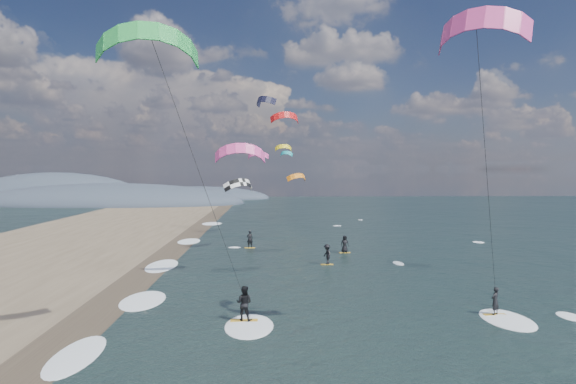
{
  "coord_description": "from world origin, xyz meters",
  "views": [
    {
      "loc": [
        -2.05,
        -15.35,
        8.3
      ],
      "look_at": [
        -1.0,
        12.0,
        7.0
      ],
      "focal_mm": 30.0,
      "sensor_mm": 36.0,
      "label": 1
    }
  ],
  "objects": [
    {
      "name": "wet_sand_strip",
      "position": [
        -12.0,
        10.0,
        0.0
      ],
      "size": [
        3.0,
        240.0,
        0.0
      ],
      "primitive_type": "cube",
      "color": "#382D23",
      "rests_on": "ground"
    },
    {
      "name": "coastal_hills",
      "position": [
        -44.84,
        107.86,
        0.0
      ],
      "size": [
        80.0,
        41.0,
        15.0
      ],
      "color": "#3D4756",
      "rests_on": "ground"
    },
    {
      "name": "kitesurfer_near_a",
      "position": [
        7.64,
        6.26,
        11.61
      ],
      "size": [
        7.66,
        9.18,
        15.68
      ],
      "color": "gold",
      "rests_on": "ground"
    },
    {
      "name": "kitesurfer_near_b",
      "position": [
        -5.87,
        6.24,
        9.94
      ],
      "size": [
        7.33,
        8.7,
        14.86
      ],
      "color": "gold",
      "rests_on": "ground"
    },
    {
      "name": "far_kitesurfers",
      "position": [
        2.21,
        29.56,
        0.9
      ],
      "size": [
        10.64,
        10.06,
        1.85
      ],
      "color": "gold",
      "rests_on": "ground"
    },
    {
      "name": "bg_kite_field",
      "position": [
        -1.65,
        50.18,
        11.39
      ],
      "size": [
        10.99,
        66.36,
        11.45
      ],
      "color": "teal",
      "rests_on": "ground"
    },
    {
      "name": "shoreline_surf",
      "position": [
        -10.8,
        14.75,
        0.0
      ],
      "size": [
        2.4,
        79.4,
        0.11
      ],
      "color": "white",
      "rests_on": "ground"
    }
  ]
}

